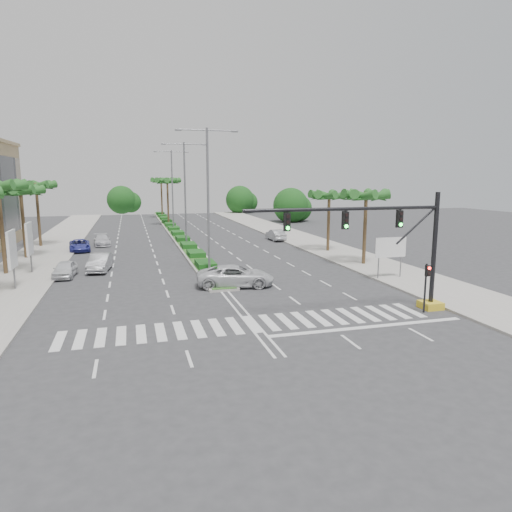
# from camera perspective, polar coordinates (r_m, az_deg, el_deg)

# --- Properties ---
(ground) EXTENTS (160.00, 160.00, 0.00)m
(ground) POSITION_cam_1_polar(r_m,az_deg,el_deg) (25.64, -0.50, -8.51)
(ground) COLOR #333335
(ground) RESTS_ON ground
(footpath_right) EXTENTS (6.00, 120.00, 0.15)m
(footpath_right) POSITION_cam_1_polar(r_m,az_deg,el_deg) (49.18, 10.66, 0.30)
(footpath_right) COLOR gray
(footpath_right) RESTS_ON ground
(footpath_left) EXTENTS (6.00, 120.00, 0.15)m
(footpath_left) POSITION_cam_1_polar(r_m,az_deg,el_deg) (45.14, -26.60, -1.43)
(footpath_left) COLOR gray
(footpath_left) RESTS_ON ground
(median) EXTENTS (2.20, 75.00, 0.20)m
(median) POSITION_cam_1_polar(r_m,az_deg,el_deg) (69.27, -10.18, 3.06)
(median) COLOR gray
(median) RESTS_ON ground
(median_grass) EXTENTS (1.80, 75.00, 0.04)m
(median_grass) POSITION_cam_1_polar(r_m,az_deg,el_deg) (69.25, -10.18, 3.16)
(median_grass) COLOR #304F1B
(median_grass) RESTS_ON median
(signal_gantry) EXTENTS (12.60, 1.20, 7.20)m
(signal_gantry) POSITION_cam_1_polar(r_m,az_deg,el_deg) (28.57, 17.76, 0.07)
(signal_gantry) COLOR gold
(signal_gantry) RESTS_ON ground
(pedestrian_signal) EXTENTS (0.28, 0.36, 3.00)m
(pedestrian_signal) POSITION_cam_1_polar(r_m,az_deg,el_deg) (29.03, 20.54, -2.79)
(pedestrian_signal) COLOR black
(pedestrian_signal) RESTS_ON ground
(direction_sign) EXTENTS (2.70, 0.11, 3.40)m
(direction_sign) POSITION_cam_1_polar(r_m,az_deg,el_deg) (37.62, 16.46, 0.83)
(direction_sign) COLOR slate
(direction_sign) RESTS_ON ground
(billboard_near) EXTENTS (0.18, 2.10, 4.35)m
(billboard_near) POSITION_cam_1_polar(r_m,az_deg,el_deg) (36.81, -28.20, 0.68)
(billboard_near) COLOR slate
(billboard_near) RESTS_ON ground
(billboard_far) EXTENTS (0.18, 2.10, 4.35)m
(billboard_far) POSITION_cam_1_polar(r_m,az_deg,el_deg) (42.63, -26.48, 1.91)
(billboard_far) COLOR slate
(billboard_far) RESTS_ON ground
(palm_left_far) EXTENTS (4.57, 4.68, 7.35)m
(palm_left_far) POSITION_cam_1_polar(r_m,az_deg,el_deg) (50.59, -27.33, 6.95)
(palm_left_far) COLOR brown
(palm_left_far) RESTS_ON ground
(palm_left_end) EXTENTS (4.57, 4.68, 7.75)m
(palm_left_end) POSITION_cam_1_polar(r_m,az_deg,el_deg) (58.43, -25.79, 7.69)
(palm_left_end) COLOR brown
(palm_left_end) RESTS_ON ground
(palm_right_near) EXTENTS (4.57, 4.68, 7.05)m
(palm_right_near) POSITION_cam_1_polar(r_m,az_deg,el_deg) (42.93, 13.60, 7.06)
(palm_right_near) COLOR brown
(palm_right_near) RESTS_ON ground
(palm_right_far) EXTENTS (4.57, 4.68, 6.75)m
(palm_right_far) POSITION_cam_1_polar(r_m,az_deg,el_deg) (50.08, 9.13, 7.23)
(palm_right_far) COLOR brown
(palm_right_far) RESTS_ON ground
(palm_median_a) EXTENTS (4.57, 4.68, 8.05)m
(palm_median_a) POSITION_cam_1_polar(r_m,az_deg,el_deg) (78.77, -11.03, 8.99)
(palm_median_a) COLOR brown
(palm_median_a) RESTS_ON ground
(palm_median_b) EXTENTS (4.57, 4.68, 8.05)m
(palm_median_b) POSITION_cam_1_polar(r_m,az_deg,el_deg) (93.73, -11.77, 9.07)
(palm_median_b) COLOR brown
(palm_median_b) RESTS_ON ground
(streetlight_near) EXTENTS (5.10, 0.25, 12.00)m
(streetlight_near) POSITION_cam_1_polar(r_m,az_deg,el_deg) (38.06, -6.02, 7.87)
(streetlight_near) COLOR slate
(streetlight_near) RESTS_ON ground
(streetlight_mid) EXTENTS (5.10, 0.25, 12.00)m
(streetlight_mid) POSITION_cam_1_polar(r_m,az_deg,el_deg) (53.90, -8.87, 8.36)
(streetlight_mid) COLOR slate
(streetlight_mid) RESTS_ON ground
(streetlight_far) EXTENTS (5.10, 0.25, 12.00)m
(streetlight_far) POSITION_cam_1_polar(r_m,az_deg,el_deg) (69.81, -10.42, 8.62)
(streetlight_far) COLOR slate
(streetlight_far) RESTS_ON ground
(car_parked_a) EXTENTS (1.85, 4.01, 1.33)m
(car_parked_a) POSITION_cam_1_polar(r_m,az_deg,el_deg) (40.32, -22.77, -1.53)
(car_parked_a) COLOR silver
(car_parked_a) RESTS_ON ground
(car_parked_b) EXTENTS (2.14, 4.74, 1.51)m
(car_parked_b) POSITION_cam_1_polar(r_m,az_deg,el_deg) (41.97, -18.93, -0.75)
(car_parked_b) COLOR #A6A6AB
(car_parked_b) RESTS_ON ground
(car_parked_c) EXTENTS (2.64, 4.83, 1.28)m
(car_parked_c) POSITION_cam_1_polar(r_m,az_deg,el_deg) (54.01, -21.18, 1.25)
(car_parked_c) COLOR #32379A
(car_parked_c) RESTS_ON ground
(car_parked_d) EXTENTS (2.28, 4.58, 1.28)m
(car_parked_d) POSITION_cam_1_polar(r_m,az_deg,el_deg) (57.76, -18.71, 1.91)
(car_parked_d) COLOR silver
(car_parked_d) RESTS_ON ground
(car_crossing) EXTENTS (6.10, 3.57, 1.59)m
(car_crossing) POSITION_cam_1_polar(r_m,az_deg,el_deg) (34.08, -2.57, -2.51)
(car_crossing) COLOR silver
(car_crossing) RESTS_ON ground
(car_right) EXTENTS (1.61, 4.36, 1.42)m
(car_right) POSITION_cam_1_polar(r_m,az_deg,el_deg) (59.08, 2.48, 2.66)
(car_right) COLOR #AAAAAF
(car_right) RESTS_ON ground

